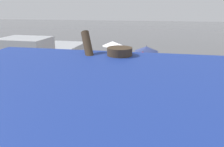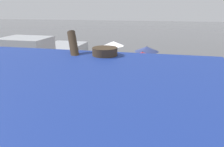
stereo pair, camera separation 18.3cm
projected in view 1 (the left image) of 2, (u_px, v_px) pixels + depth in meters
name	position (u px, v px, depth m)	size (l,w,h in m)	color
ground_plane	(132.00, 86.00, 10.65)	(90.00, 90.00, 0.00)	#5B5B5E
slush_patch_near_cluster	(83.00, 102.00, 8.92)	(2.42, 2.42, 0.01)	#ADAFB5
slush_patch_mid_street	(108.00, 118.00, 7.64)	(2.77, 2.77, 0.01)	silver
cargo_van_parked_right	(48.00, 63.00, 10.40)	(2.42, 5.44, 2.60)	#B7BABF
shopping_cart_vendor	(119.00, 81.00, 9.74)	(0.61, 0.86, 1.04)	red
hand_dolly_boxes	(102.00, 73.00, 10.08)	(0.68, 0.81, 1.35)	#515156
pedestrian_pink_side	(143.00, 65.00, 8.41)	(1.04, 1.04, 2.15)	black
pedestrian_black_side	(112.00, 52.00, 10.85)	(1.04, 1.04, 2.15)	black
pedestrian_white_side	(147.00, 58.00, 9.55)	(1.04, 1.04, 2.15)	black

